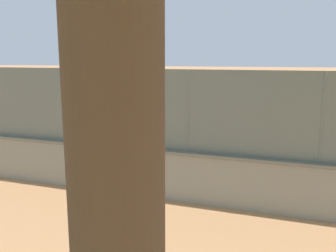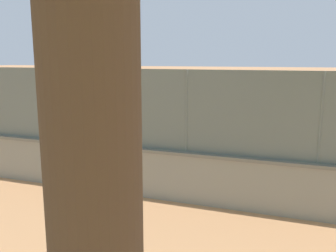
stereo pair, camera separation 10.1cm
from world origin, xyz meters
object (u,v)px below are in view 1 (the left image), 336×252
(sports_ball, at_px, (214,124))
(player_crossing_court, at_px, (143,107))
(player_at_service_line, at_px, (204,135))
(courtside_bench, at_px, (58,150))

(sports_ball, bearing_deg, player_crossing_court, -54.53)
(player_crossing_court, xyz_separation_m, sports_ball, (-5.31, 7.45, 0.63))
(player_at_service_line, xyz_separation_m, sports_ball, (-0.55, 1.26, 0.68))
(player_at_service_line, height_order, sports_ball, sports_ball)
(player_at_service_line, bearing_deg, sports_ball, 113.35)
(player_at_service_line, xyz_separation_m, player_crossing_court, (4.76, -6.18, 0.04))
(player_at_service_line, bearing_deg, courtside_bench, 21.88)
(player_at_service_line, height_order, courtside_bench, player_at_service_line)
(sports_ball, bearing_deg, courtside_bench, 6.87)
(player_crossing_court, bearing_deg, courtside_bench, 90.19)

